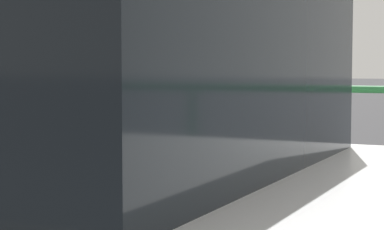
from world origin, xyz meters
The scene contains 3 objects.
parking_meter centered at (-0.08, 0.26, 1.30)m, with size 0.18×0.20×1.56m.
pedestrian_at_meter centered at (0.55, 0.33, 1.07)m, with size 0.60×0.43×1.63m.
background_railing centered at (0.00, 2.43, 0.93)m, with size 24.06×0.06×1.11m.
Camera 1 is at (2.03, -3.18, 1.41)m, focal length 64.99 mm.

